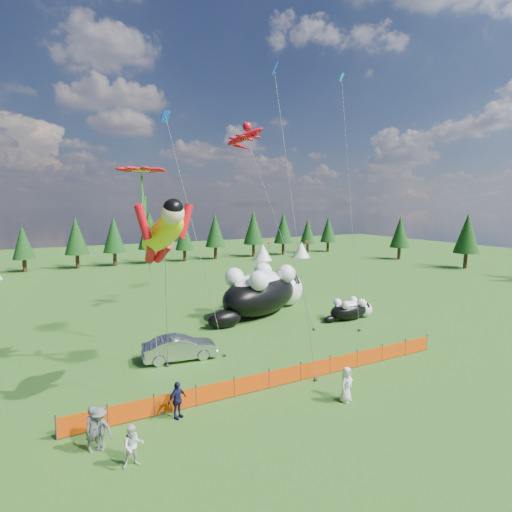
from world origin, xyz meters
The scene contains 18 objects.
ground centered at (0.00, 0.00, 0.00)m, with size 160.00×160.00×0.00m, color #11390A.
safety_fence centered at (0.00, -3.00, 0.50)m, with size 22.06×0.06×1.10m.
tree_line centered at (0.00, 45.00, 4.00)m, with size 90.00×4.00×8.00m, color black, non-canonical shape.
festival_tents centered at (11.00, 40.00, 1.40)m, with size 50.00×3.20×2.80m, color white, non-canonical shape.
cat_large centered at (5.79, 10.00, 2.04)m, with size 11.16×7.61×4.29m.
cat_small centered at (11.44, 5.01, 0.85)m, with size 4.95×1.79×1.79m.
car centered at (-3.96, 3.05, 0.75)m, with size 1.59×4.57×1.51m, color #BDBCC2.
spectator_a centered at (-9.68, -4.45, 0.91)m, with size 0.66×0.44×1.82m, color #56565B.
spectator_b centered at (-8.50, -6.14, 0.81)m, with size 0.78×0.46×1.61m, color silver.
spectator_c centered at (-6.09, -3.60, 0.86)m, with size 1.01×0.51×1.72m, color #15173B.
spectator_d centered at (-9.48, -4.47, 0.86)m, with size 1.11×0.58×1.73m, color #56565B.
spectator_e centered at (1.71, -5.92, 0.87)m, with size 0.85×0.55×1.74m, color silver.
superhero_kite centered at (-5.87, -0.96, 8.18)m, with size 4.86×5.89×10.40m.
gecko_kite centered at (5.60, 13.28, 15.74)m, with size 5.54×12.30×18.23m.
flower_kite centered at (-5.81, 3.58, 11.44)m, with size 3.91×8.60×13.23m.
diamond_kite_a centered at (-3.28, 6.82, 14.81)m, with size 2.70×5.23×16.57m.
diamond_kite_b centered at (12.23, 7.75, 18.80)m, with size 3.14×6.57×21.59m.
diamond_kite_c centered at (0.93, -0.29, 16.17)m, with size 1.16×3.89×17.80m.
Camera 1 is at (-10.80, -20.32, 9.62)m, focal length 28.00 mm.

